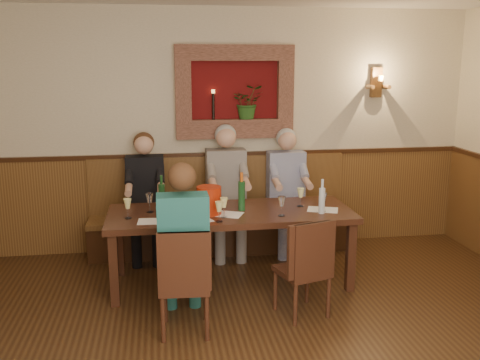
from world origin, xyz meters
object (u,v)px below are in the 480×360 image
Objects in this scene: person_chair_front at (183,258)px; wine_bottle_green_b at (162,196)px; dining_table at (231,218)px; person_bench_mid at (227,202)px; person_bench_left at (146,208)px; chair_near_left at (185,302)px; spittoon_bucket at (209,200)px; person_bench_right at (287,201)px; water_bottle at (322,200)px; bench at (220,224)px; chair_near_right at (303,287)px; wine_bottle_green_a at (242,195)px.

person_chair_front is 3.99× the size of wine_bottle_green_b.
person_bench_mid is (0.07, 0.84, -0.05)m from dining_table.
chair_near_left is at bearing -79.38° from person_bench_left.
spittoon_bucket is (-0.29, -0.90, 0.26)m from person_bench_mid.
person_bench_right is 1.08m from water_bottle.
water_bottle is (1.08, -0.14, -0.00)m from spittoon_bucket.
person_bench_mid is at bearing 75.84° from chair_near_left.
person_bench_right is 4.26× the size of water_bottle.
chair_near_right is at bearing -73.11° from bench.
wine_bottle_green_a is (-0.67, -0.82, 0.31)m from person_bench_right.
spittoon_bucket is at bearing -163.25° from dining_table.
person_bench_mid is 1.04× the size of person_bench_right.
person_bench_mid is at bearing 70.30° from person_chair_front.
person_bench_mid reaches higher than wine_bottle_green_b.
person_bench_left is 2.02m from water_bottle.
spittoon_bucket is (0.29, 0.89, 0.62)m from chair_near_left.
chair_near_left is 3.40× the size of spittoon_bucket.
person_bench_left is 1.65m from person_chair_front.
dining_table is at bearing -11.04° from wine_bottle_green_b.
person_chair_front is at bearing -128.09° from wine_bottle_green_a.
chair_near_left is 1.32m from wine_bottle_green_a.
chair_near_right is 2.63× the size of water_bottle.
dining_table is at bearing 65.68° from chair_near_left.
wine_bottle_green_a is (0.33, 0.08, 0.02)m from spittoon_bucket.
person_bench_mid reaches higher than person_bench_left.
wine_bottle_green_a is 1.13× the size of water_bottle.
bench is 1.17m from spittoon_bucket.
bench is 2.12× the size of person_chair_front.
chair_near_left is 2.59× the size of wine_bottle_green_b.
chair_near_left is 1.26m from wine_bottle_green_b.
bench is at bearing 78.72° from chair_near_left.
wine_bottle_green_a is at bearing -40.78° from person_bench_left.
dining_table is 0.26m from wine_bottle_green_a.
wine_bottle_green_b is 1.05× the size of water_bottle.
wine_bottle_green_b is (-1.20, 0.93, 0.63)m from chair_near_right.
wine_bottle_green_a is 1.08× the size of wine_bottle_green_b.
person_bench_left is 5.28× the size of spittoon_bucket.
person_bench_left reaches higher than wine_bottle_green_b.
person_bench_right is (0.78, 0.84, -0.08)m from dining_table.
dining_table is 0.93m from person_chair_front.
bench is 0.83m from person_bench_right.
wine_bottle_green_b reaches higher than spittoon_bucket.
person_bench_left reaches higher than dining_table.
chair_near_left is at bearing -90.40° from person_chair_front.
water_bottle is (0.86, -1.15, 0.56)m from bench.
chair_near_left is 1.92m from person_bench_mid.
spittoon_bucket is at bearing -55.29° from person_bench_left.
person_bench_right is at bearing -0.02° from person_bench_left.
person_bench_mid is at bearing -57.41° from bench.
water_bottle is at bearing -53.06° from bench.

